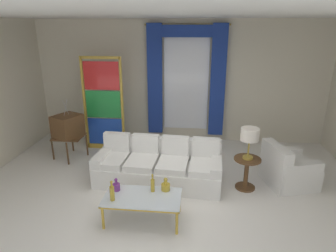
% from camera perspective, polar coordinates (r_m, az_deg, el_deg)
% --- Properties ---
extents(ground_plane, '(16.00, 16.00, 0.00)m').
position_cam_1_polar(ground_plane, '(5.22, -0.34, -14.26)').
color(ground_plane, white).
extents(wall_rear, '(8.00, 0.12, 3.00)m').
position_cam_1_polar(wall_rear, '(7.54, 2.29, 8.52)').
color(wall_rear, beige).
rests_on(wall_rear, ground).
extents(ceiling_slab, '(8.00, 7.60, 0.04)m').
position_cam_1_polar(ceiling_slab, '(5.17, 0.66, 20.74)').
color(ceiling_slab, white).
extents(curtained_window, '(2.00, 0.17, 2.70)m').
position_cam_1_polar(curtained_window, '(7.33, 3.52, 10.11)').
color(curtained_window, white).
rests_on(curtained_window, ground).
extents(couch_white_long, '(2.39, 1.05, 0.86)m').
position_cam_1_polar(couch_white_long, '(5.70, -1.73, -7.67)').
color(couch_white_long, white).
rests_on(couch_white_long, ground).
extents(coffee_table, '(1.16, 0.63, 0.41)m').
position_cam_1_polar(coffee_table, '(4.61, -4.92, -13.77)').
color(coffee_table, silver).
rests_on(coffee_table, ground).
extents(bottle_blue_decanter, '(0.06, 0.06, 0.30)m').
position_cam_1_polar(bottle_blue_decanter, '(4.64, -2.97, -11.17)').
color(bottle_blue_decanter, gold).
rests_on(bottle_blue_decanter, coffee_table).
extents(bottle_crystal_tall, '(0.11, 0.11, 0.21)m').
position_cam_1_polar(bottle_crystal_tall, '(4.76, -9.91, -11.34)').
color(bottle_crystal_tall, '#753384').
rests_on(bottle_crystal_tall, coffee_table).
extents(bottle_amber_squat, '(0.07, 0.07, 0.32)m').
position_cam_1_polar(bottle_amber_squat, '(4.49, -10.71, -12.44)').
color(bottle_amber_squat, gold).
rests_on(bottle_amber_squat, coffee_table).
extents(bottle_ruby_flask, '(0.14, 0.14, 0.21)m').
position_cam_1_polar(bottle_ruby_flask, '(4.69, -0.46, -11.48)').
color(bottle_ruby_flask, gold).
rests_on(bottle_ruby_flask, coffee_table).
extents(vintage_tv, '(0.71, 0.75, 1.35)m').
position_cam_1_polar(vintage_tv, '(6.87, -18.74, -0.17)').
color(vintage_tv, brown).
rests_on(vintage_tv, ground).
extents(armchair_white, '(1.01, 1.00, 0.80)m').
position_cam_1_polar(armchair_white, '(6.01, 21.93, -7.87)').
color(armchair_white, white).
rests_on(armchair_white, ground).
extents(stained_glass_divider, '(0.95, 0.05, 2.20)m').
position_cam_1_polar(stained_glass_divider, '(7.08, -12.30, 3.75)').
color(stained_glass_divider, gold).
rests_on(stained_glass_divider, ground).
extents(peacock_figurine, '(0.44, 0.60, 0.50)m').
position_cam_1_polar(peacock_figurine, '(6.86, -10.38, -4.03)').
color(peacock_figurine, beige).
rests_on(peacock_figurine, ground).
extents(round_side_table, '(0.48, 0.48, 0.59)m').
position_cam_1_polar(round_side_table, '(5.60, 14.86, -8.27)').
color(round_side_table, brown).
rests_on(round_side_table, ground).
extents(table_lamp_brass, '(0.32, 0.32, 0.57)m').
position_cam_1_polar(table_lamp_brass, '(5.34, 15.46, -1.82)').
color(table_lamp_brass, '#B29338').
rests_on(table_lamp_brass, round_side_table).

